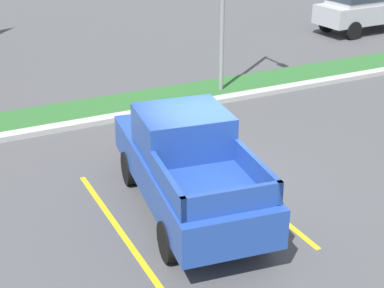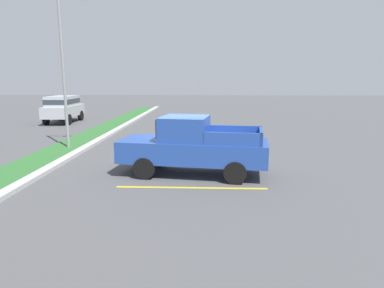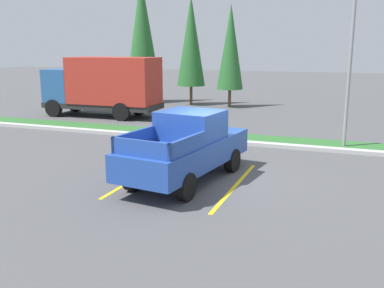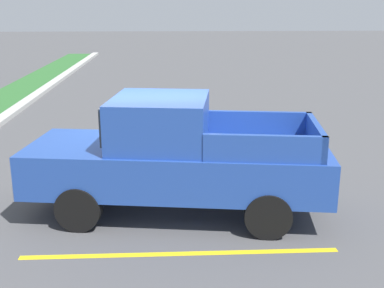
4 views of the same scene
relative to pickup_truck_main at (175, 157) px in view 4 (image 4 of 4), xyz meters
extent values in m
plane|color=#4C4C4F|center=(0.86, 0.42, -1.04)|extent=(120.00, 120.00, 0.00)
cube|color=yellow|center=(-1.56, -0.05, -1.04)|extent=(0.12, 4.80, 0.01)
cube|color=yellow|center=(1.54, -0.05, -1.04)|extent=(0.12, 4.80, 0.01)
cylinder|color=black|center=(-0.64, 1.60, -0.66)|extent=(0.38, 0.79, 0.76)
cylinder|color=black|center=(1.05, 1.37, -0.66)|extent=(0.38, 0.79, 0.76)
cylinder|color=black|center=(-1.06, -1.47, -0.66)|extent=(0.38, 0.79, 0.76)
cylinder|color=black|center=(0.62, -1.70, -0.66)|extent=(0.38, 0.79, 0.76)
cube|color=#23479E|center=(-0.01, -0.05, -0.16)|extent=(2.59, 5.41, 0.76)
cube|color=#23479E|center=(0.03, 0.25, 0.64)|extent=(1.96, 1.83, 0.84)
cube|color=#2D3842|center=(0.15, 1.06, 0.69)|extent=(1.61, 0.28, 0.63)
cube|color=#23479E|center=(-1.05, -1.37, 0.44)|extent=(0.36, 1.90, 0.44)
cube|color=#23479E|center=(0.64, -1.60, 0.44)|extent=(0.36, 1.90, 0.44)
cube|color=#23479E|center=(-0.33, -2.38, 0.44)|extent=(1.80, 0.35, 0.44)
cube|color=silver|center=(0.34, 2.48, -0.40)|extent=(1.81, 0.41, 0.28)
camera|label=1|loc=(-4.59, -9.41, 5.14)|focal=53.78mm
camera|label=2|loc=(-11.71, -0.49, 2.35)|focal=31.33mm
camera|label=3|loc=(4.62, -11.94, 2.96)|focal=40.85mm
camera|label=4|loc=(-8.11, 0.11, 2.58)|focal=45.34mm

